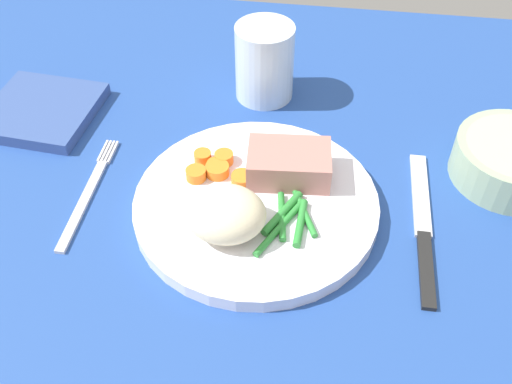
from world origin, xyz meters
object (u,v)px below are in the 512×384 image
(knife, at_px, (423,228))
(salad_bowl, at_px, (512,159))
(fork, at_px, (88,192))
(water_glass, at_px, (264,67))
(dinner_plate, at_px, (256,204))
(meat_portion, at_px, (294,164))
(napkin, at_px, (42,111))

(knife, distance_m, salad_bowl, 0.13)
(fork, relative_size, salad_bowl, 1.34)
(salad_bowl, bearing_deg, knife, -135.67)
(water_glass, bearing_deg, salad_bowl, -21.52)
(dinner_plate, distance_m, meat_portion, 0.06)
(meat_portion, relative_size, knife, 0.42)
(knife, height_order, salad_bowl, salad_bowl)
(fork, xyz_separation_m, napkin, (-0.10, 0.12, 0.01))
(water_glass, relative_size, napkin, 0.75)
(meat_portion, distance_m, water_glass, 0.17)
(meat_portion, bearing_deg, salad_bowl, 12.28)
(dinner_plate, distance_m, napkin, 0.30)
(dinner_plate, distance_m, knife, 0.17)
(fork, height_order, napkin, napkin)
(meat_portion, bearing_deg, knife, -17.31)
(fork, xyz_separation_m, salad_bowl, (0.44, 0.09, 0.02))
(dinner_plate, bearing_deg, knife, -0.97)
(meat_portion, distance_m, knife, 0.15)
(meat_portion, height_order, fork, meat_portion)
(meat_portion, xyz_separation_m, napkin, (-0.31, 0.08, -0.02))
(knife, height_order, napkin, napkin)
(knife, bearing_deg, meat_portion, 164.83)
(napkin, bearing_deg, water_glass, 17.41)
(water_glass, distance_m, salad_bowl, 0.30)
(salad_bowl, bearing_deg, dinner_plate, -161.27)
(fork, distance_m, knife, 0.35)
(fork, distance_m, napkin, 0.16)
(knife, relative_size, napkin, 1.63)
(meat_portion, xyz_separation_m, fork, (-0.21, -0.04, -0.03))
(water_glass, height_order, napkin, water_glass)
(fork, bearing_deg, napkin, 132.09)
(water_glass, relative_size, salad_bowl, 0.76)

